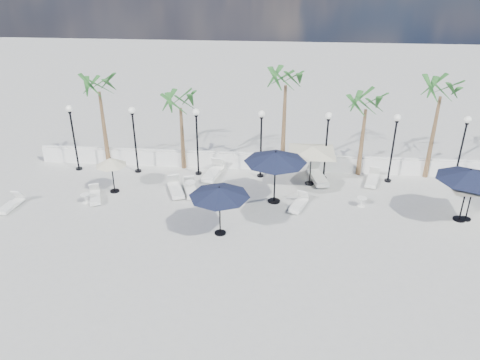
# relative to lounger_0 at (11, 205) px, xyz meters

# --- Properties ---
(ground) EXTENTS (100.00, 100.00, 0.00)m
(ground) POSITION_rel_lounger_0_xyz_m (12.00, -1.80, -0.20)
(ground) COLOR #A8A9A3
(ground) RESTS_ON ground
(balustrade) EXTENTS (26.00, 0.30, 1.01)m
(balustrade) POSITION_rel_lounger_0_xyz_m (12.00, 5.70, 0.26)
(balustrade) COLOR white
(balustrade) RESTS_ON ground
(lamppost_0) EXTENTS (0.36, 0.36, 3.84)m
(lamppost_0) POSITION_rel_lounger_0_xyz_m (1.50, 4.70, 2.29)
(lamppost_0) COLOR black
(lamppost_0) RESTS_ON ground
(lamppost_1) EXTENTS (0.36, 0.36, 3.84)m
(lamppost_1) POSITION_rel_lounger_0_xyz_m (5.00, 4.70, 2.29)
(lamppost_1) COLOR black
(lamppost_1) RESTS_ON ground
(lamppost_2) EXTENTS (0.36, 0.36, 3.84)m
(lamppost_2) POSITION_rel_lounger_0_xyz_m (8.50, 4.70, 2.29)
(lamppost_2) COLOR black
(lamppost_2) RESTS_ON ground
(lamppost_3) EXTENTS (0.36, 0.36, 3.84)m
(lamppost_3) POSITION_rel_lounger_0_xyz_m (12.00, 4.70, 2.29)
(lamppost_3) COLOR black
(lamppost_3) RESTS_ON ground
(lamppost_4) EXTENTS (0.36, 0.36, 3.84)m
(lamppost_4) POSITION_rel_lounger_0_xyz_m (15.50, 4.70, 2.29)
(lamppost_4) COLOR black
(lamppost_4) RESTS_ON ground
(lamppost_5) EXTENTS (0.36, 0.36, 3.84)m
(lamppost_5) POSITION_rel_lounger_0_xyz_m (19.00, 4.70, 2.29)
(lamppost_5) COLOR black
(lamppost_5) RESTS_ON ground
(lamppost_6) EXTENTS (0.36, 0.36, 3.84)m
(lamppost_6) POSITION_rel_lounger_0_xyz_m (22.50, 4.70, 2.29)
(lamppost_6) COLOR black
(lamppost_6) RESTS_ON ground
(palm_0) EXTENTS (2.60, 2.60, 5.50)m
(palm_0) POSITION_rel_lounger_0_xyz_m (3.00, 5.50, 4.33)
(palm_0) COLOR brown
(palm_0) RESTS_ON ground
(palm_1) EXTENTS (2.60, 2.60, 4.70)m
(palm_1) POSITION_rel_lounger_0_xyz_m (7.50, 5.50, 3.55)
(palm_1) COLOR brown
(palm_1) RESTS_ON ground
(palm_2) EXTENTS (2.60, 2.60, 6.10)m
(palm_2) POSITION_rel_lounger_0_xyz_m (13.20, 5.50, 4.91)
(palm_2) COLOR brown
(palm_2) RESTS_ON ground
(palm_3) EXTENTS (2.60, 2.60, 4.90)m
(palm_3) POSITION_rel_lounger_0_xyz_m (17.50, 5.50, 3.75)
(palm_3) COLOR brown
(palm_3) RESTS_ON ground
(palm_4) EXTENTS (2.60, 2.60, 5.70)m
(palm_4) POSITION_rel_lounger_0_xyz_m (21.20, 5.50, 4.52)
(palm_4) COLOR brown
(palm_4) RESTS_ON ground
(lounger_0) EXTENTS (0.69, 1.67, 0.61)m
(lounger_0) POSITION_rel_lounger_0_xyz_m (0.00, 0.00, 0.00)
(lounger_0) COLOR silver
(lounger_0) RESTS_ON ground
(lounger_1) EXTENTS (1.10, 1.87, 0.67)m
(lounger_1) POSITION_rel_lounger_0_xyz_m (8.49, 2.35, 0.02)
(lounger_1) COLOR silver
(lounger_1) RESTS_ON ground
(lounger_2) EXTENTS (1.08, 1.70, 0.61)m
(lounger_2) POSITION_rel_lounger_0_xyz_m (3.79, 1.21, -0.00)
(lounger_2) COLOR silver
(lounger_2) RESTS_ON ground
(lounger_3) EXTENTS (1.07, 2.19, 0.79)m
(lounger_3) POSITION_rel_lounger_0_xyz_m (9.37, 4.43, 0.06)
(lounger_3) COLOR silver
(lounger_3) RESTS_ON ground
(lounger_4) EXTENTS (1.27, 2.01, 0.72)m
(lounger_4) POSITION_rel_lounger_0_xyz_m (7.71, 2.31, 0.04)
(lounger_4) COLOR silver
(lounger_4) RESTS_ON ground
(lounger_5) EXTENTS (1.15, 2.27, 0.81)m
(lounger_5) POSITION_rel_lounger_0_xyz_m (15.15, 4.43, 0.07)
(lounger_5) COLOR silver
(lounger_5) RESTS_ON ground
(lounger_6) EXTENTS (1.07, 1.74, 0.62)m
(lounger_6) POSITION_rel_lounger_0_xyz_m (14.05, 1.31, 0.00)
(lounger_6) COLOR silver
(lounger_6) RESTS_ON ground
(lounger_7) EXTENTS (1.05, 1.86, 0.66)m
(lounger_7) POSITION_rel_lounger_0_xyz_m (18.10, 4.42, 0.02)
(lounger_7) COLOR silver
(lounger_7) RESTS_ON ground
(side_table_0) EXTENTS (0.56, 0.56, 0.54)m
(side_table_0) POSITION_rel_lounger_0_xyz_m (8.44, 2.57, 0.12)
(side_table_0) COLOR silver
(side_table_0) RESTS_ON ground
(side_table_1) EXTENTS (0.48, 0.48, 0.47)m
(side_table_1) POSITION_rel_lounger_0_xyz_m (3.43, 0.89, 0.08)
(side_table_1) COLOR silver
(side_table_1) RESTS_ON ground
(side_table_2) EXTENTS (0.48, 0.48, 0.47)m
(side_table_2) POSITION_rel_lounger_0_xyz_m (17.15, 1.75, 0.08)
(side_table_2) COLOR silver
(side_table_2) RESTS_ON ground
(parasol_navy_left) EXTENTS (2.68, 2.68, 2.36)m
(parasol_navy_left) POSITION_rel_lounger_0_xyz_m (10.51, -1.34, 1.88)
(parasol_navy_left) COLOR black
(parasol_navy_left) RESTS_ON ground
(parasol_navy_mid) EXTENTS (3.09, 3.09, 2.77)m
(parasol_navy_mid) POSITION_rel_lounger_0_xyz_m (12.84, 1.84, 2.23)
(parasol_navy_mid) COLOR black
(parasol_navy_mid) RESTS_ON ground
(parasol_navy_right) EXTENTS (2.96, 2.96, 2.65)m
(parasol_navy_right) POSITION_rel_lounger_0_xyz_m (21.56, 0.84, 2.13)
(parasol_navy_right) COLOR black
(parasol_navy_right) RESTS_ON ground
(parasol_cream_sq_a) EXTENTS (4.79, 4.79, 2.35)m
(parasol_cream_sq_a) POSITION_rel_lounger_0_xyz_m (14.70, 4.02, 1.97)
(parasol_cream_sq_a) COLOR black
(parasol_cream_sq_a) RESTS_ON ground
(parasol_cream_sq_b) EXTENTS (4.54, 4.54, 2.28)m
(parasol_cream_sq_b) POSITION_rel_lounger_0_xyz_m (21.87, 0.90, 1.90)
(parasol_cream_sq_b) COLOR black
(parasol_cream_sq_b) RESTS_ON ground
(parasol_cream_small) EXTENTS (1.60, 1.60, 1.97)m
(parasol_cream_small) POSITION_rel_lounger_0_xyz_m (4.46, 2.19, 1.48)
(parasol_cream_small) COLOR black
(parasol_cream_small) RESTS_ON ground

